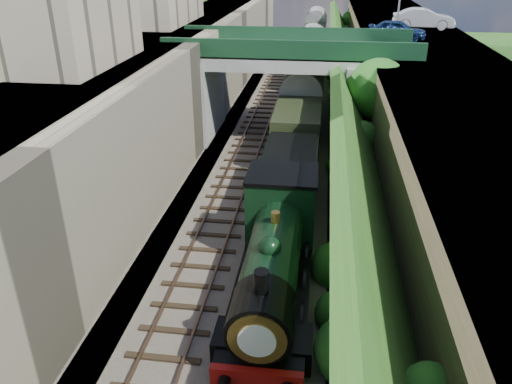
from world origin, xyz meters
TOP-DOWN VIEW (x-y plane):
  - trackbed at (0.00, 20.00)m, footprint 10.00×90.00m
  - retaining_wall at (-5.50, 20.00)m, footprint 1.00×90.00m
  - street_plateau_left at (-9.00, 20.00)m, footprint 6.00×90.00m
  - street_plateau_right at (9.50, 20.00)m, footprint 8.00×90.00m
  - embankment_slope at (4.95, 18.83)m, footprint 4.62×90.00m
  - track_left at (-2.00, 20.00)m, footprint 2.50×90.00m
  - track_right at (1.20, 20.00)m, footprint 2.50×90.00m
  - road_bridge at (0.94, 24.00)m, footprint 16.00×6.40m
  - building_near at (-9.50, 14.00)m, footprint 4.00×8.00m
  - tree at (5.91, 19.89)m, footprint 3.60×3.80m
  - car_blue at (7.67, 28.71)m, footprint 4.36×2.59m
  - car_silver at (10.48, 34.87)m, footprint 4.99×1.99m
  - locomotive at (1.20, 5.80)m, footprint 3.10×10.22m
  - tender at (1.20, 13.16)m, footprint 2.70×6.00m
  - coach_front at (1.20, 25.76)m, footprint 2.90×18.00m
  - coach_middle at (1.20, 44.56)m, footprint 2.90×18.00m
  - coach_rear at (1.20, 63.36)m, footprint 2.90×18.00m

SIDE VIEW (x-z plane):
  - trackbed at x=0.00m, z-range 0.00..0.20m
  - track_left at x=-2.00m, z-range 0.15..0.35m
  - track_right at x=1.20m, z-range 0.15..0.35m
  - tender at x=1.20m, z-range 0.09..3.14m
  - locomotive at x=1.20m, z-range -0.02..3.81m
  - coach_front at x=1.20m, z-range 0.20..3.90m
  - coach_middle at x=1.20m, z-range 0.20..3.90m
  - coach_rear at x=1.20m, z-range 0.20..3.90m
  - embankment_slope at x=4.95m, z-range -0.50..5.87m
  - street_plateau_right at x=9.50m, z-range 0.00..6.25m
  - retaining_wall at x=-5.50m, z-range 0.00..7.00m
  - street_plateau_left at x=-9.00m, z-range 0.00..7.00m
  - road_bridge at x=0.94m, z-range 0.45..7.70m
  - tree at x=5.91m, z-range 1.35..7.95m
  - car_blue at x=7.67m, z-range 6.25..7.64m
  - car_silver at x=10.48m, z-range 6.25..7.86m
  - building_near at x=-9.50m, z-range 7.00..11.00m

